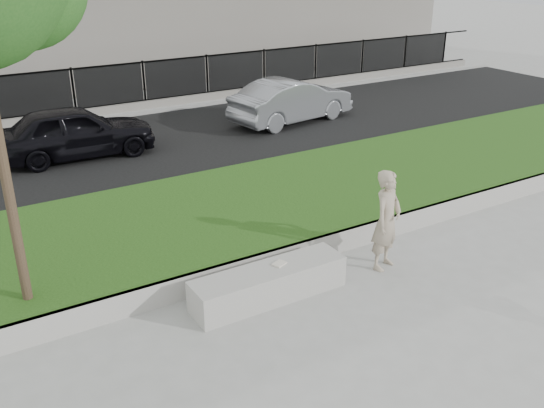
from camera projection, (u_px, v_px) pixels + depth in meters
ground at (328, 295)px, 9.24m from camera, size 90.00×90.00×0.00m
grass_bank at (235, 214)px, 11.51m from camera, size 34.00×4.00×0.40m
grass_kerb at (291, 256)px, 9.98m from camera, size 34.00×0.08×0.40m
street at (136, 148)px, 15.90m from camera, size 34.00×7.00×0.04m
far_pavement at (88, 110)px, 19.41m from camera, size 34.00×3.00×0.12m
iron_fence at (95, 101)px, 18.44m from camera, size 32.00×0.30×1.50m
stone_bench at (269, 284)px, 9.07m from camera, size 2.43×0.61×0.50m
man at (387, 220)px, 9.73m from camera, size 0.72×0.60×1.69m
book at (279, 264)px, 9.10m from camera, size 0.24×0.21×0.02m
car_dark at (75, 132)px, 14.89m from camera, size 3.90×1.71×1.31m
car_silver at (292, 100)px, 17.92m from camera, size 4.06×1.97×1.28m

